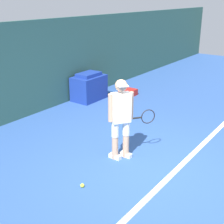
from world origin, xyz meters
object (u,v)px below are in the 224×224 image
object	(u,v)px
tennis_player	(121,116)
covered_chair	(89,87)
tennis_ball	(82,185)
equipment_bag	(127,94)

from	to	relation	value
tennis_player	covered_chair	distance (m)	3.72
tennis_ball	equipment_bag	distance (m)	4.95
tennis_ball	tennis_player	bearing A→B (deg)	3.10
tennis_player	tennis_ball	xyz separation A→B (m)	(-1.20, -0.06, -0.82)
tennis_player	tennis_ball	size ratio (longest dim) A/B	22.76
tennis_player	covered_chair	xyz separation A→B (m)	(2.38, 2.81, -0.47)
covered_chair	tennis_player	bearing A→B (deg)	-130.28
tennis_ball	equipment_bag	xyz separation A→B (m)	(4.47, 2.12, 0.06)
tennis_player	covered_chair	world-z (taller)	tennis_player
covered_chair	tennis_ball	bearing A→B (deg)	-141.22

